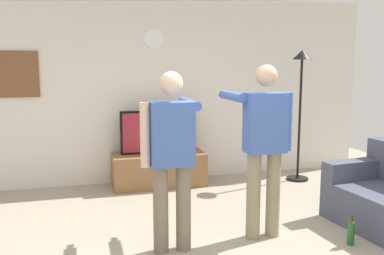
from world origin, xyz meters
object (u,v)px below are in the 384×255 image
object	(u,v)px
television	(158,132)
person_standing_nearer_lamp	(171,152)
person_standing_nearer_couch	(264,142)
tv_stand	(159,169)
floor_lamp	(301,88)
framed_picture	(13,74)
beverage_bottle	(351,233)
wall_clock	(153,39)

from	to	relation	value
television	person_standing_nearer_lamp	xyz separation A→B (m)	(-0.27, -2.15, 0.17)
television	person_standing_nearer_couch	size ratio (longest dim) A/B	0.61
tv_stand	floor_lamp	bearing A→B (deg)	-6.96
framed_picture	floor_lamp	size ratio (longest dim) A/B	0.34
floor_lamp	person_standing_nearer_lamp	bearing A→B (deg)	-141.87
beverage_bottle	tv_stand	bearing A→B (deg)	120.09
television	floor_lamp	bearing A→B (deg)	-8.22
floor_lamp	person_standing_nearer_lamp	xyz separation A→B (m)	(-2.35, -1.85, -0.44)
television	framed_picture	bearing A→B (deg)	172.57
framed_picture	beverage_bottle	distance (m)	4.56
tv_stand	framed_picture	bearing A→B (deg)	171.20
television	person_standing_nearer_couch	bearing A→B (deg)	-71.88
television	wall_clock	world-z (taller)	wall_clock
floor_lamp	framed_picture	bearing A→B (deg)	172.16
framed_picture	person_standing_nearer_lamp	bearing A→B (deg)	-55.68
wall_clock	floor_lamp	world-z (taller)	wall_clock
tv_stand	wall_clock	xyz separation A→B (m)	(0.00, 0.29, 1.85)
wall_clock	beverage_bottle	size ratio (longest dim) A/B	0.91
television	beverage_bottle	xyz separation A→B (m)	(1.42, -2.50, -0.66)
tv_stand	floor_lamp	world-z (taller)	floor_lamp
tv_stand	television	bearing A→B (deg)	90.00
television	framed_picture	size ratio (longest dim) A/B	1.60
wall_clock	person_standing_nearer_couch	bearing A→B (deg)	-73.68
wall_clock	beverage_bottle	world-z (taller)	wall_clock
tv_stand	framed_picture	xyz separation A→B (m)	(-1.91, 0.30, 1.36)
beverage_bottle	person_standing_nearer_lamp	bearing A→B (deg)	168.23
television	beverage_bottle	distance (m)	2.95
television	floor_lamp	xyz separation A→B (m)	(2.08, -0.30, 0.61)
tv_stand	beverage_bottle	xyz separation A→B (m)	(1.42, -2.45, -0.11)
floor_lamp	wall_clock	bearing A→B (deg)	165.35
tv_stand	framed_picture	size ratio (longest dim) A/B	1.98
television	beverage_bottle	size ratio (longest dim) A/B	3.52
wall_clock	beverage_bottle	bearing A→B (deg)	-62.61
wall_clock	person_standing_nearer_lamp	size ratio (longest dim) A/B	0.16
floor_lamp	person_standing_nearer_couch	bearing A→B (deg)	-128.27
framed_picture	television	bearing A→B (deg)	-7.43
framed_picture	beverage_bottle	xyz separation A→B (m)	(3.33, -2.75, -1.48)
television	beverage_bottle	world-z (taller)	television
television	person_standing_nearer_lamp	size ratio (longest dim) A/B	0.63
tv_stand	person_standing_nearer_couch	world-z (taller)	person_standing_nearer_couch
framed_picture	beverage_bottle	world-z (taller)	framed_picture
television	framed_picture	xyz separation A→B (m)	(-1.91, 0.25, 0.82)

